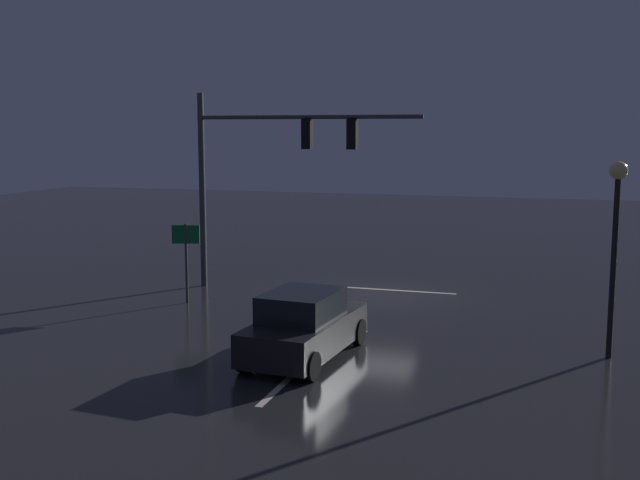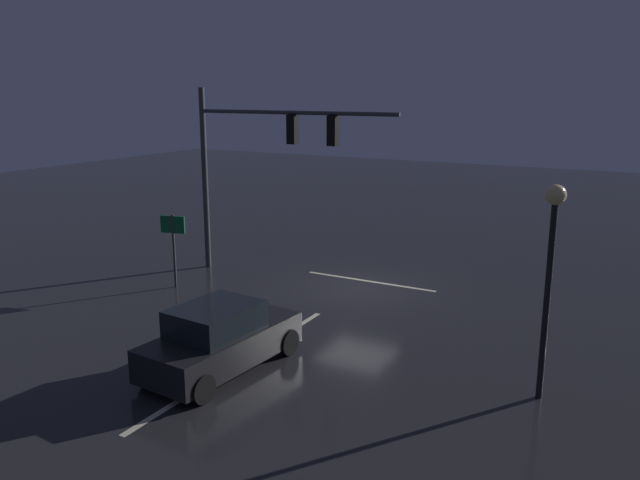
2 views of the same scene
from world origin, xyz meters
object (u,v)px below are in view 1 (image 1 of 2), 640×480
car_approaching (304,326)px  route_sign (186,246)px  traffic_signal_assembly (268,156)px  street_lamp_left_kerb (616,221)px

car_approaching → route_sign: 7.34m
traffic_signal_assembly → street_lamp_left_kerb: bearing=154.8°
route_sign → traffic_signal_assembly: bearing=-124.1°
traffic_signal_assembly → route_sign: size_ratio=3.06×
car_approaching → route_sign: route_sign is taller
street_lamp_left_kerb → route_sign: 13.09m
car_approaching → route_sign: (5.56, -4.68, 1.08)m
route_sign → street_lamp_left_kerb: bearing=169.1°
car_approaching → street_lamp_left_kerb: bearing=-162.8°
traffic_signal_assembly → route_sign: (1.83, 2.70, -2.81)m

